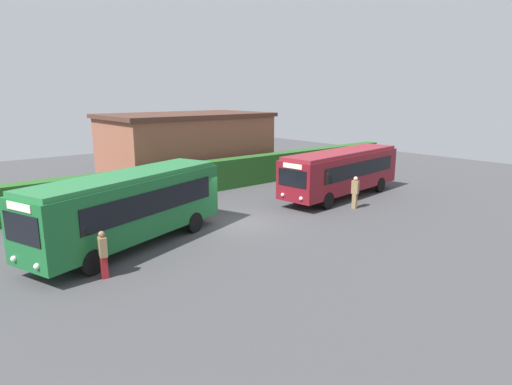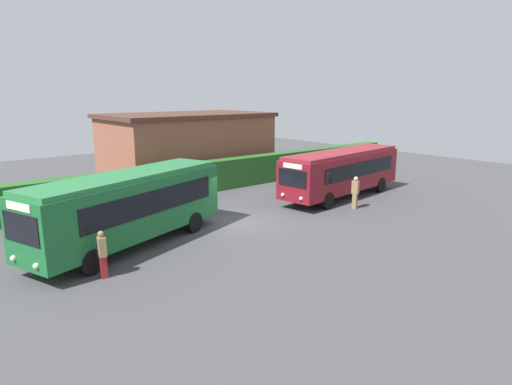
{
  "view_description": "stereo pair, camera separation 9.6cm",
  "coord_description": "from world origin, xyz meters",
  "px_view_note": "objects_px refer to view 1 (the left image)",
  "views": [
    {
      "loc": [
        -13.58,
        -17.5,
        6.7
      ],
      "look_at": [
        1.49,
        0.34,
        1.38
      ],
      "focal_mm": 30.76,
      "sensor_mm": 36.0,
      "label": 1
    },
    {
      "loc": [
        -13.5,
        -17.56,
        6.7
      ],
      "look_at": [
        1.49,
        0.34,
        1.38
      ],
      "focal_mm": 30.76,
      "sensor_mm": 36.0,
      "label": 2
    }
  ],
  "objects_px": {
    "person_center": "(115,209)",
    "person_far": "(303,177)",
    "bus_maroon": "(342,170)",
    "person_right": "(355,191)",
    "person_left": "(103,253)",
    "bus_green": "(129,205)"
  },
  "relations": [
    {
      "from": "person_center",
      "to": "person_far",
      "type": "xyz_separation_m",
      "value": [
        13.68,
        0.12,
        -0.04
      ]
    },
    {
      "from": "bus_maroon",
      "to": "person_right",
      "type": "distance_m",
      "value": 3.05
    },
    {
      "from": "person_center",
      "to": "person_right",
      "type": "distance_m",
      "value": 13.51
    },
    {
      "from": "person_left",
      "to": "person_center",
      "type": "bearing_deg",
      "value": -108.07
    },
    {
      "from": "bus_green",
      "to": "person_center",
      "type": "distance_m",
      "value": 3.05
    },
    {
      "from": "bus_maroon",
      "to": "person_right",
      "type": "xyz_separation_m",
      "value": [
        -1.7,
        -2.42,
        -0.73
      ]
    },
    {
      "from": "person_center",
      "to": "person_far",
      "type": "distance_m",
      "value": 13.68
    },
    {
      "from": "bus_green",
      "to": "person_right",
      "type": "height_order",
      "value": "bus_green"
    },
    {
      "from": "person_far",
      "to": "person_center",
      "type": "bearing_deg",
      "value": 14.33
    },
    {
      "from": "bus_maroon",
      "to": "bus_green",
      "type": "bearing_deg",
      "value": -6.04
    },
    {
      "from": "person_right",
      "to": "bus_maroon",
      "type": "bearing_deg",
      "value": 41.96
    },
    {
      "from": "bus_green",
      "to": "person_left",
      "type": "relative_size",
      "value": 5.52
    },
    {
      "from": "bus_maroon",
      "to": "person_left",
      "type": "relative_size",
      "value": 5.76
    },
    {
      "from": "bus_green",
      "to": "person_right",
      "type": "distance_m",
      "value": 13.18
    },
    {
      "from": "bus_maroon",
      "to": "person_left",
      "type": "distance_m",
      "value": 17.13
    },
    {
      "from": "bus_green",
      "to": "person_left",
      "type": "distance_m",
      "value": 3.59
    },
    {
      "from": "person_left",
      "to": "bus_maroon",
      "type": "bearing_deg",
      "value": -162.57
    },
    {
      "from": "bus_green",
      "to": "person_far",
      "type": "distance_m",
      "value": 14.51
    },
    {
      "from": "bus_maroon",
      "to": "person_right",
      "type": "bearing_deg",
      "value": 48.7
    },
    {
      "from": "bus_green",
      "to": "person_far",
      "type": "relative_size",
      "value": 5.38
    },
    {
      "from": "person_left",
      "to": "person_center",
      "type": "xyz_separation_m",
      "value": [
        2.75,
        5.52,
        0.06
      ]
    },
    {
      "from": "person_left",
      "to": "person_right",
      "type": "height_order",
      "value": "person_right"
    }
  ]
}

